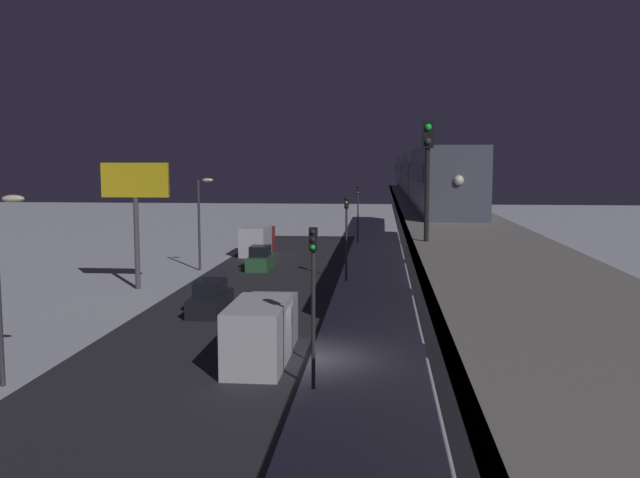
# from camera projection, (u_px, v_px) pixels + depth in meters

# --- Properties ---
(ground_plane) EXTENTS (240.00, 240.00, 0.00)m
(ground_plane) POSITION_uv_depth(u_px,v_px,m) (319.00, 358.00, 31.33)
(ground_plane) COLOR silver
(avenue_asphalt) EXTENTS (11.00, 105.43, 0.01)m
(avenue_asphalt) POSITION_uv_depth(u_px,v_px,m) (192.00, 355.00, 31.86)
(avenue_asphalt) COLOR #28282D
(avenue_asphalt) RESTS_ON ground_plane
(elevated_railway) EXTENTS (5.00, 105.43, 6.26)m
(elevated_railway) POSITION_uv_depth(u_px,v_px,m) (455.00, 242.00, 30.20)
(elevated_railway) COLOR gray
(elevated_railway) RESTS_ON ground_plane
(subway_train) EXTENTS (2.94, 74.07, 3.40)m
(subway_train) POSITION_uv_depth(u_px,v_px,m) (416.00, 172.00, 66.49)
(subway_train) COLOR #4C5160
(subway_train) RESTS_ON elevated_railway
(rail_signal) EXTENTS (0.36, 0.41, 4.00)m
(rail_signal) POSITION_uv_depth(u_px,v_px,m) (428.00, 159.00, 22.69)
(rail_signal) COLOR black
(rail_signal) RESTS_ON elevated_railway
(sedan_green_2) EXTENTS (1.80, 4.23, 1.97)m
(sedan_green_2) POSITION_uv_depth(u_px,v_px,m) (260.00, 260.00, 57.74)
(sedan_green_2) COLOR #2D6038
(sedan_green_2) RESTS_ON ground_plane
(sedan_black) EXTENTS (1.80, 4.78, 1.97)m
(sedan_black) POSITION_uv_depth(u_px,v_px,m) (210.00, 299.00, 40.91)
(sedan_black) COLOR black
(sedan_black) RESTS_ON ground_plane
(box_truck) EXTENTS (2.40, 7.40, 2.80)m
(box_truck) POSITION_uv_depth(u_px,v_px,m) (262.00, 330.00, 31.06)
(box_truck) COLOR #B2B2B7
(box_truck) RESTS_ON ground_plane
(delivery_van) EXTENTS (2.40, 7.40, 2.80)m
(delivery_van) POSITION_uv_depth(u_px,v_px,m) (258.00, 240.00, 67.48)
(delivery_van) COLOR #A51E1E
(delivery_van) RESTS_ON ground_plane
(traffic_light_near) EXTENTS (0.32, 0.44, 6.40)m
(traffic_light_near) POSITION_uv_depth(u_px,v_px,m) (313.00, 284.00, 26.67)
(traffic_light_near) COLOR #2D2D2D
(traffic_light_near) RESTS_ON ground_plane
(traffic_light_mid) EXTENTS (0.32, 0.44, 6.40)m
(traffic_light_mid) POSITION_uv_depth(u_px,v_px,m) (346.00, 226.00, 51.61)
(traffic_light_mid) COLOR #2D2D2D
(traffic_light_mid) RESTS_ON ground_plane
(traffic_light_far) EXTENTS (0.32, 0.44, 6.40)m
(traffic_light_far) POSITION_uv_depth(u_px,v_px,m) (358.00, 205.00, 76.54)
(traffic_light_far) COLOR #2D2D2D
(traffic_light_far) RESTS_ON ground_plane
(commercial_billboard) EXTENTS (4.80, 0.36, 8.90)m
(commercial_billboard) POSITION_uv_depth(u_px,v_px,m) (135.00, 193.00, 47.93)
(commercial_billboard) COLOR #4C4C51
(commercial_billboard) RESTS_ON ground_plane
(street_lamp_near) EXTENTS (1.35, 0.44, 7.65)m
(street_lamp_near) POSITION_uv_depth(u_px,v_px,m) (3.00, 267.00, 26.92)
(street_lamp_near) COLOR #38383D
(street_lamp_near) RESTS_ON ground_plane
(street_lamp_far) EXTENTS (1.35, 0.44, 7.65)m
(street_lamp_far) POSITION_uv_depth(u_px,v_px,m) (202.00, 213.00, 56.62)
(street_lamp_far) COLOR #38383D
(street_lamp_far) RESTS_ON ground_plane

